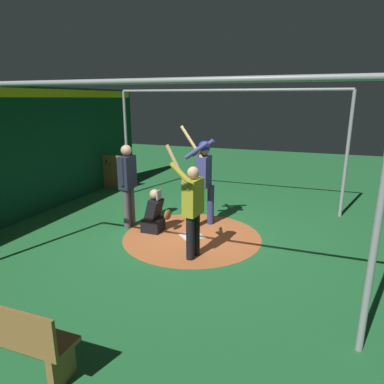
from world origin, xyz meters
The scene contains 10 objects.
ground_plane centered at (0.00, 0.00, 0.00)m, with size 25.29×25.29×0.00m, color #216633.
dirt_circle centered at (0.00, 0.00, 0.00)m, with size 2.83×2.83×0.01m, color #B76033.
home_plate centered at (0.00, 0.00, 0.01)m, with size 0.42×0.42×0.01m, color white.
batter centered at (0.00, 0.71, 1.16)m, with size 0.68×0.49×2.20m.
catcher centered at (-0.84, 0.01, 0.36)m, with size 0.58×0.40×0.93m.
umpire centered at (-1.49, 0.06, 1.03)m, with size 0.23×0.49×1.81m.
visitor centered at (0.33, -0.87, 0.95)m, with size 0.58×0.51×2.02m.
back_wall centered at (-4.11, 0.00, 1.52)m, with size 0.23×9.29×3.02m.
cage_frame centered at (0.00, 0.00, 2.10)m, with size 5.90×4.93×2.97m.
bat_rack centered at (-3.87, 2.83, 0.49)m, with size 1.18×0.21×1.05m.
Camera 1 is at (2.27, -6.14, 2.75)m, focal length 32.05 mm.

